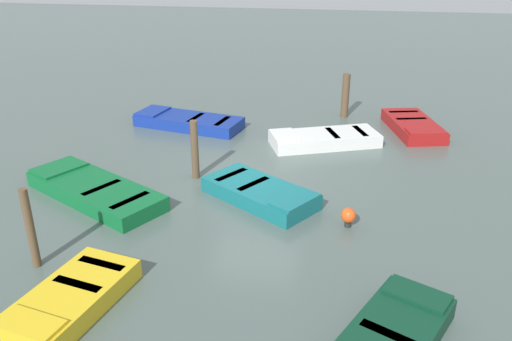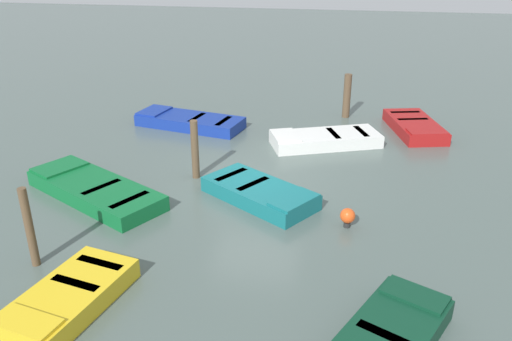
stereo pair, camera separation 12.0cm
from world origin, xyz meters
name	(u,v)px [view 2 (the right image)]	position (x,y,z in m)	size (l,w,h in m)	color
ground_plane	(256,182)	(0.00, 0.00, 0.00)	(80.00, 80.00, 0.00)	#4C5B56
rowboat_white	(325,139)	(3.23, -1.69, 0.22)	(2.58, 3.77, 0.46)	silver
rowboat_blue	(189,121)	(4.20, 3.24, 0.22)	(2.15, 4.04, 0.46)	navy
rowboat_yellow	(68,298)	(-5.97, 2.38, 0.22)	(2.82, 1.80, 0.46)	gold
rowboat_teal	(260,193)	(-1.08, -0.31, 0.22)	(2.83, 3.29, 0.46)	#14666B
rowboat_green	(94,189)	(-1.67, 4.01, 0.22)	(3.28, 4.34, 0.46)	#0F602D
rowboat_dark_green	(390,336)	(-5.92, -3.36, 0.22)	(2.93, 2.30, 0.46)	#0C3823
rowboat_red	(415,126)	(5.09, -4.72, 0.22)	(3.26, 2.09, 0.46)	maroon
mooring_piling_near_right	(195,150)	(0.00, 1.73, 0.85)	(0.21, 0.21, 1.70)	brown
mooring_piling_near_left	(29,228)	(-4.82, 3.77, 0.88)	(0.17, 0.17, 1.77)	brown
mooring_piling_center	(347,96)	(6.39, -2.30, 0.83)	(0.28, 0.28, 1.65)	brown
marker_buoy	(348,216)	(-2.06, -2.57, 0.29)	(0.36, 0.36, 0.48)	#262626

